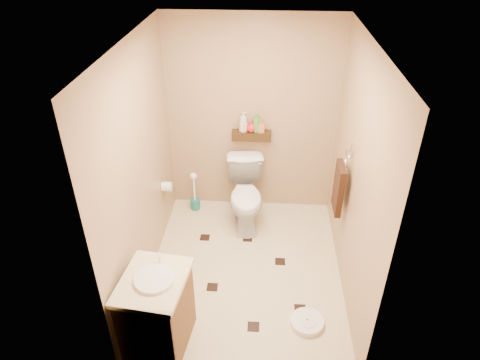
{
  "coord_description": "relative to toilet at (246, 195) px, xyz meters",
  "views": [
    {
      "loc": [
        0.16,
        -3.36,
        3.26
      ],
      "look_at": [
        -0.08,
        0.25,
        0.98
      ],
      "focal_mm": 32.0,
      "sensor_mm": 36.0,
      "label": 1
    }
  ],
  "objects": [
    {
      "name": "toilet_paper",
      "position": [
        -0.9,
        -0.18,
        0.21
      ],
      "size": [
        0.12,
        0.11,
        0.12
      ],
      "color": "white",
      "rests_on": "wall_left"
    },
    {
      "name": "ceiling",
      "position": [
        0.04,
        -0.83,
        2.01
      ],
      "size": [
        2.0,
        2.5,
        0.02
      ],
      "primitive_type": "cube",
      "color": "white",
      "rests_on": "wall_back"
    },
    {
      "name": "floor_accents",
      "position": [
        0.07,
        -0.89,
        -0.39
      ],
      "size": [
        1.17,
        1.36,
        0.01
      ],
      "color": "black",
      "rests_on": "ground"
    },
    {
      "name": "wall_right",
      "position": [
        1.04,
        -0.83,
        0.81
      ],
      "size": [
        0.04,
        2.5,
        2.4
      ],
      "primitive_type": "cube",
      "color": "tan",
      "rests_on": "ground"
    },
    {
      "name": "toilet_brush",
      "position": [
        -0.67,
        0.24,
        -0.21
      ],
      "size": [
        0.12,
        0.12,
        0.53
      ],
      "color": "#1B6E6D",
      "rests_on": "ground"
    },
    {
      "name": "vanity",
      "position": [
        -0.66,
        -1.78,
        -0.0
      ],
      "size": [
        0.59,
        0.68,
        0.88
      ],
      "rotation": [
        0.0,
        0.0,
        -0.12
      ],
      "color": "brown",
      "rests_on": "ground"
    },
    {
      "name": "bottle_d",
      "position": [
        0.1,
        0.34,
        0.79
      ],
      "size": [
        0.12,
        0.12,
        0.23
      ],
      "primitive_type": "imported",
      "rotation": [
        0.0,
        0.0,
        0.45
      ],
      "color": "#3F9030",
      "rests_on": "wall_shelf"
    },
    {
      "name": "ground",
      "position": [
        0.04,
        -0.83,
        -0.39
      ],
      "size": [
        2.5,
        2.5,
        0.0
      ],
      "primitive_type": "plane",
      "color": "beige",
      "rests_on": "ground"
    },
    {
      "name": "towel_ring",
      "position": [
        0.95,
        -0.58,
        0.55
      ],
      "size": [
        0.12,
        0.3,
        0.76
      ],
      "color": "silver",
      "rests_on": "wall_right"
    },
    {
      "name": "wall_left",
      "position": [
        -0.96,
        -0.83,
        0.81
      ],
      "size": [
        0.04,
        2.5,
        2.4
      ],
      "primitive_type": "cube",
      "color": "tan",
      "rests_on": "ground"
    },
    {
      "name": "wall_back",
      "position": [
        0.04,
        0.42,
        0.81
      ],
      "size": [
        2.0,
        0.04,
        2.4
      ],
      "primitive_type": "cube",
      "color": "tan",
      "rests_on": "ground"
    },
    {
      "name": "bottle_e",
      "position": [
        0.15,
        0.34,
        0.76
      ],
      "size": [
        0.08,
        0.08,
        0.16
      ],
      "primitive_type": "imported",
      "rotation": [
        0.0,
        0.0,
        4.87
      ],
      "color": "#C86D42",
      "rests_on": "wall_shelf"
    },
    {
      "name": "wall_front",
      "position": [
        0.04,
        -2.08,
        0.81
      ],
      "size": [
        2.0,
        0.04,
        2.4
      ],
      "primitive_type": "cube",
      "color": "tan",
      "rests_on": "ground"
    },
    {
      "name": "bathroom_scale",
      "position": [
        0.65,
        -1.51,
        -0.36
      ],
      "size": [
        0.32,
        0.32,
        0.06
      ],
      "rotation": [
        0.0,
        0.0,
        0.03
      ],
      "color": "white",
      "rests_on": "ground"
    },
    {
      "name": "bottle_c",
      "position": [
        0.04,
        0.34,
        0.75
      ],
      "size": [
        0.16,
        0.16,
        0.15
      ],
      "primitive_type": "imported",
      "rotation": [
        0.0,
        0.0,
        2.33
      ],
      "color": "red",
      "rests_on": "wall_shelf"
    },
    {
      "name": "toilet",
      "position": [
        0.0,
        0.0,
        0.0
      ],
      "size": [
        0.52,
        0.82,
        0.79
      ],
      "primitive_type": "imported",
      "rotation": [
        0.0,
        0.0,
        0.11
      ],
      "color": "white",
      "rests_on": "ground"
    },
    {
      "name": "bottle_b",
      "position": [
        -0.05,
        0.34,
        0.76
      ],
      "size": [
        0.1,
        0.1,
        0.16
      ],
      "primitive_type": "imported",
      "rotation": [
        0.0,
        0.0,
        5.61
      ],
      "color": "gold",
      "rests_on": "wall_shelf"
    },
    {
      "name": "bottle_a",
      "position": [
        -0.06,
        0.34,
        0.8
      ],
      "size": [
        0.12,
        0.12,
        0.25
      ],
      "primitive_type": "imported",
      "rotation": [
        0.0,
        0.0,
        1.28
      ],
      "color": "silver",
      "rests_on": "wall_shelf"
    },
    {
      "name": "wall_shelf",
      "position": [
        0.04,
        0.34,
        0.63
      ],
      "size": [
        0.46,
        0.14,
        0.1
      ],
      "primitive_type": "cube",
      "color": "#38230F",
      "rests_on": "wall_back"
    }
  ]
}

